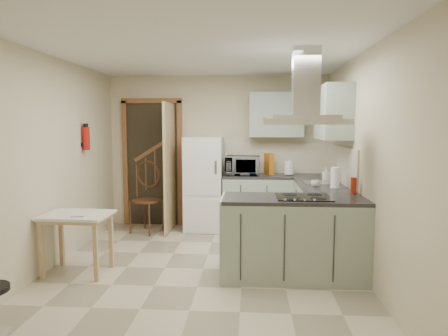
# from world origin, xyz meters

# --- Properties ---
(floor) EXTENTS (4.20, 4.20, 0.00)m
(floor) POSITION_xyz_m (0.00, 0.00, 0.00)
(floor) COLOR #C2B497
(floor) RESTS_ON ground
(ceiling) EXTENTS (4.20, 4.20, 0.00)m
(ceiling) POSITION_xyz_m (0.00, 0.00, 2.50)
(ceiling) COLOR silver
(ceiling) RESTS_ON back_wall
(back_wall) EXTENTS (3.60, 0.00, 3.60)m
(back_wall) POSITION_xyz_m (0.00, 2.10, 1.25)
(back_wall) COLOR beige
(back_wall) RESTS_ON floor
(left_wall) EXTENTS (0.00, 4.20, 4.20)m
(left_wall) POSITION_xyz_m (-1.80, 0.00, 1.25)
(left_wall) COLOR beige
(left_wall) RESTS_ON floor
(right_wall) EXTENTS (0.00, 4.20, 4.20)m
(right_wall) POSITION_xyz_m (1.80, 0.00, 1.25)
(right_wall) COLOR beige
(right_wall) RESTS_ON floor
(doorway) EXTENTS (1.10, 0.12, 2.10)m
(doorway) POSITION_xyz_m (-1.10, 2.07, 1.05)
(doorway) COLOR brown
(doorway) RESTS_ON floor
(fridge) EXTENTS (0.60, 0.60, 1.50)m
(fridge) POSITION_xyz_m (-0.20, 1.80, 0.75)
(fridge) COLOR white
(fridge) RESTS_ON floor
(counter_back) EXTENTS (1.08, 0.60, 0.90)m
(counter_back) POSITION_xyz_m (0.66, 1.80, 0.45)
(counter_back) COLOR #9EB2A0
(counter_back) RESTS_ON floor
(counter_right) EXTENTS (0.60, 1.95, 0.90)m
(counter_right) POSITION_xyz_m (1.50, 1.12, 0.45)
(counter_right) COLOR #9EB2A0
(counter_right) RESTS_ON floor
(splashback) EXTENTS (1.68, 0.02, 0.50)m
(splashback) POSITION_xyz_m (0.96, 2.09, 1.15)
(splashback) COLOR beige
(splashback) RESTS_ON counter_back
(wall_cabinet_back) EXTENTS (0.85, 0.35, 0.70)m
(wall_cabinet_back) POSITION_xyz_m (0.95, 1.93, 1.85)
(wall_cabinet_back) COLOR #9EB2A0
(wall_cabinet_back) RESTS_ON back_wall
(wall_cabinet_right) EXTENTS (0.35, 0.90, 0.70)m
(wall_cabinet_right) POSITION_xyz_m (1.62, 0.85, 1.85)
(wall_cabinet_right) COLOR #9EB2A0
(wall_cabinet_right) RESTS_ON right_wall
(peninsula) EXTENTS (1.55, 0.65, 0.90)m
(peninsula) POSITION_xyz_m (1.02, -0.18, 0.45)
(peninsula) COLOR #9EB2A0
(peninsula) RESTS_ON floor
(hob) EXTENTS (0.58, 0.50, 0.01)m
(hob) POSITION_xyz_m (1.12, -0.18, 0.91)
(hob) COLOR black
(hob) RESTS_ON peninsula
(extractor_hood) EXTENTS (0.90, 0.55, 0.10)m
(extractor_hood) POSITION_xyz_m (1.12, -0.18, 1.72)
(extractor_hood) COLOR silver
(extractor_hood) RESTS_ON ceiling
(sink) EXTENTS (0.45, 0.40, 0.01)m
(sink) POSITION_xyz_m (1.50, 0.95, 0.91)
(sink) COLOR silver
(sink) RESTS_ON counter_right
(fire_extinguisher) EXTENTS (0.10, 0.10, 0.32)m
(fire_extinguisher) POSITION_xyz_m (-1.74, 0.90, 1.50)
(fire_extinguisher) COLOR #B2140F
(fire_extinguisher) RESTS_ON left_wall
(drop_leaf_table) EXTENTS (0.76, 0.58, 0.69)m
(drop_leaf_table) POSITION_xyz_m (-1.41, -0.22, 0.35)
(drop_leaf_table) COLOR tan
(drop_leaf_table) RESTS_ON floor
(bentwood_chair) EXTENTS (0.59, 0.59, 1.02)m
(bentwood_chair) POSITION_xyz_m (-1.08, 1.56, 0.51)
(bentwood_chair) COLOR #482518
(bentwood_chair) RESTS_ON floor
(microwave) EXTENTS (0.54, 0.38, 0.30)m
(microwave) POSITION_xyz_m (0.42, 1.79, 1.05)
(microwave) COLOR black
(microwave) RESTS_ON counter_back
(kettle) EXTENTS (0.20, 0.20, 0.24)m
(kettle) POSITION_xyz_m (1.16, 1.78, 1.02)
(kettle) COLOR silver
(kettle) RESTS_ON counter_back
(cereal_box) EXTENTS (0.16, 0.24, 0.33)m
(cereal_box) POSITION_xyz_m (0.85, 1.94, 1.07)
(cereal_box) COLOR #BF6B16
(cereal_box) RESTS_ON counter_back
(soap_bottle) EXTENTS (0.11, 0.11, 0.19)m
(soap_bottle) POSITION_xyz_m (1.63, 1.22, 0.99)
(soap_bottle) COLOR silver
(soap_bottle) RESTS_ON counter_right
(paper_towel) EXTENTS (0.14, 0.14, 0.28)m
(paper_towel) POSITION_xyz_m (1.60, 0.49, 1.04)
(paper_towel) COLOR white
(paper_towel) RESTS_ON counter_right
(cup) EXTENTS (0.11, 0.11, 0.08)m
(cup) POSITION_xyz_m (1.38, 0.59, 0.94)
(cup) COLOR silver
(cup) RESTS_ON counter_right
(red_bottle) EXTENTS (0.08, 0.08, 0.19)m
(red_bottle) POSITION_xyz_m (1.72, 0.06, 1.00)
(red_bottle) COLOR #A4250E
(red_bottle) RESTS_ON peninsula
(book) EXTENTS (0.17, 0.22, 0.09)m
(book) POSITION_xyz_m (-1.42, -0.31, 0.74)
(book) COLOR #923048
(book) RESTS_ON drop_leaf_table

